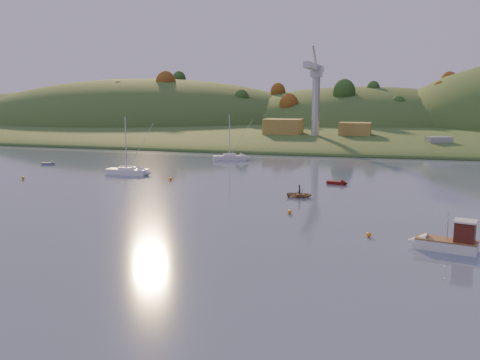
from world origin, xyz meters
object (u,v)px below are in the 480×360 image
(fishing_boat, at_px, (442,240))
(red_tender, at_px, (340,183))
(canoe, at_px, (300,195))
(grey_dinghy, at_px, (51,164))
(sailboat_near, at_px, (127,171))
(sailboat_far, at_px, (230,157))

(fishing_boat, bearing_deg, red_tender, -56.34)
(canoe, height_order, grey_dinghy, canoe)
(red_tender, relative_size, grey_dinghy, 1.22)
(sailboat_near, xyz_separation_m, sailboat_far, (11.41, 26.13, -0.02))
(sailboat_near, relative_size, sailboat_far, 1.04)
(sailboat_near, distance_m, canoe, 36.06)
(fishing_boat, distance_m, grey_dinghy, 84.86)
(grey_dinghy, bearing_deg, sailboat_far, 4.20)
(fishing_boat, xyz_separation_m, red_tender, (-12.66, 34.62, -0.65))
(fishing_boat, height_order, red_tender, fishing_boat)
(sailboat_near, bearing_deg, grey_dinghy, 158.63)
(fishing_boat, height_order, canoe, fishing_boat)
(grey_dinghy, bearing_deg, canoe, -44.47)
(sailboat_far, relative_size, red_tender, 2.78)
(fishing_boat, height_order, sailboat_far, sailboat_far)
(sailboat_far, distance_m, canoe, 44.87)
(fishing_boat, xyz_separation_m, canoe, (-17.12, 22.13, -0.52))
(sailboat_near, distance_m, grey_dinghy, 23.65)
(sailboat_near, height_order, sailboat_far, sailboat_near)
(sailboat_near, distance_m, sailboat_far, 28.51)
(sailboat_near, relative_size, canoe, 2.90)
(fishing_boat, relative_size, sailboat_far, 0.66)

